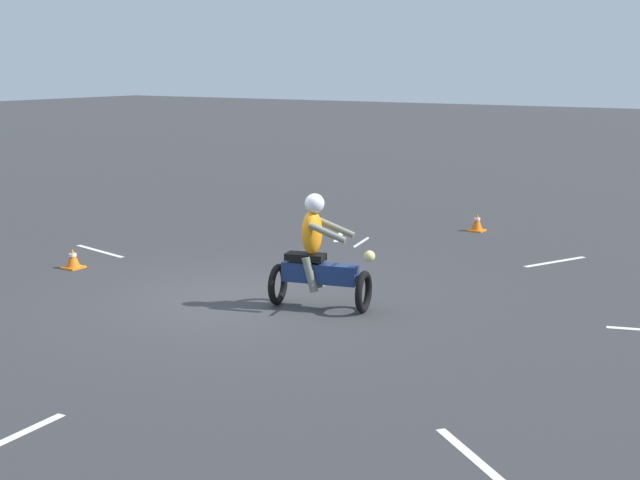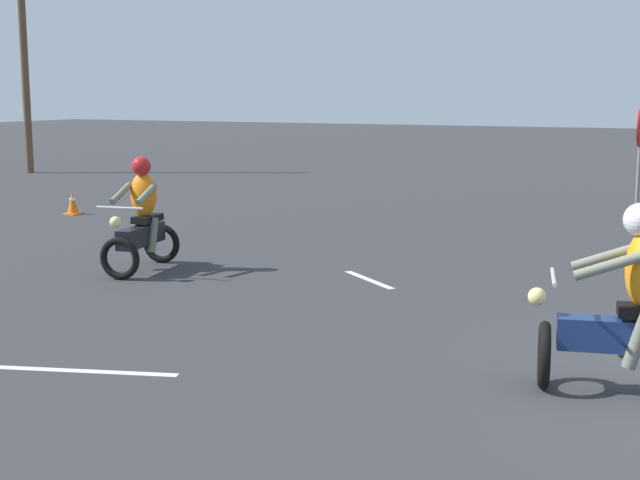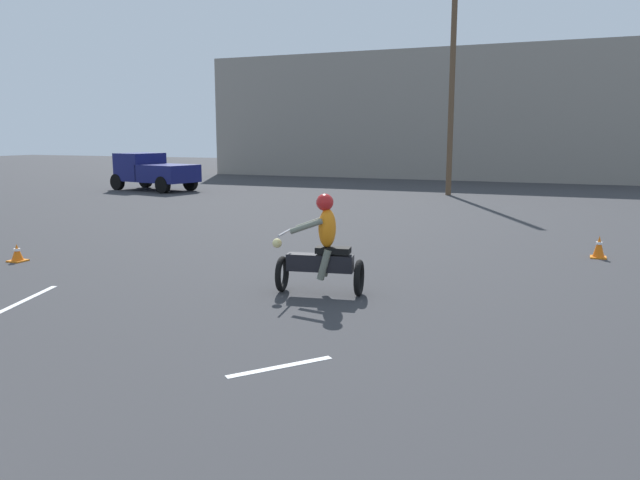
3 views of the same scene
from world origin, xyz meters
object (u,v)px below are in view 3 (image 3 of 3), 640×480
at_px(motorcycle_rider_background, 322,251).
at_px(pickup_truck, 153,171).
at_px(traffic_cone_far_right, 17,253).
at_px(utility_pole_far, 452,92).
at_px(traffic_cone_near_right, 599,247).

bearing_deg(motorcycle_rider_background, pickup_truck, 34.73).
bearing_deg(pickup_truck, traffic_cone_far_right, -140.87).
bearing_deg(utility_pole_far, traffic_cone_near_right, -65.88).
bearing_deg(utility_pole_far, traffic_cone_far_right, -106.77).
height_order(motorcycle_rider_background, traffic_cone_far_right, motorcycle_rider_background).
height_order(traffic_cone_far_right, utility_pole_far, utility_pole_far).
height_order(pickup_truck, utility_pole_far, utility_pole_far).
bearing_deg(traffic_cone_far_right, motorcycle_rider_background, -0.15).
xyz_separation_m(traffic_cone_near_right, utility_pole_far, (-5.74, 12.82, 4.16)).
distance_m(motorcycle_rider_background, traffic_cone_near_right, 6.65).
relative_size(motorcycle_rider_background, pickup_truck, 0.38).
bearing_deg(utility_pole_far, pickup_truck, -167.19).
relative_size(motorcycle_rider_background, traffic_cone_near_right, 3.47).
bearing_deg(traffic_cone_far_right, pickup_truck, 118.08).
bearing_deg(pickup_truck, traffic_cone_near_right, -106.16).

